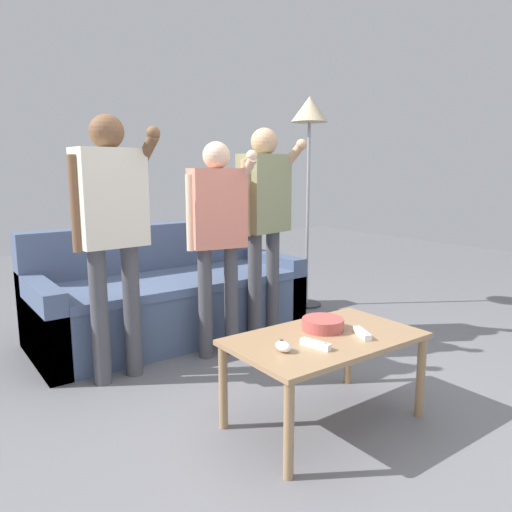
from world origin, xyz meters
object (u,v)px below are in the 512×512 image
Objects in this scene: floor_lamp at (309,127)px; game_remote_wand_near at (362,333)px; game_remote_nunchuk at (283,346)px; couch at (168,297)px; player_center at (218,224)px; player_right at (264,209)px; snack_bowl at (323,324)px; game_remote_wand_far at (316,344)px; coffee_table at (325,347)px; player_left at (111,218)px.

floor_lamp reaches higher than game_remote_wand_near.
floor_lamp is at bearing 45.45° from game_remote_nunchuk.
player_center is at bearing -82.56° from couch.
player_right is (0.53, -0.52, 0.68)m from couch.
snack_bowl is 1.44× the size of game_remote_wand_near.
player_right reaches higher than snack_bowl.
floor_lamp is at bearing -1.21° from couch.
couch is 1.39× the size of player_center.
game_remote_nunchuk is at bearing -98.86° from couch.
couch is 1.93m from floor_lamp.
floor_lamp is 1.18m from player_right.
couch is 1.80m from game_remote_wand_near.
couch is 1.78m from game_remote_wand_far.
game_remote_wand_near is (0.17, -1.79, 0.18)m from couch.
floor_lamp is (1.37, 1.65, 1.23)m from coffee_table.
game_remote_wand_near is (-1.22, -1.76, -1.16)m from floor_lamp.
player_right is at bearing -150.52° from floor_lamp.
player_center is at bearing 94.49° from game_remote_wand_near.
game_remote_wand_far is at bearing -99.53° from player_center.
snack_bowl is 0.11× the size of floor_lamp.
couch is at bearing 95.49° from game_remote_wand_near.
coffee_table is at bearing -129.58° from floor_lamp.
game_remote_nunchuk reaches higher than coffee_table.
snack_bowl is at bearing -129.72° from floor_lamp.
player_right is 1.42m from game_remote_wand_near.
game_remote_nunchuk is (-0.27, -1.72, 0.19)m from couch.
snack_bowl is at bearing 17.96° from game_remote_nunchuk.
player_right is at bearing 11.40° from player_center.
player_center is (0.69, -0.03, -0.08)m from player_left.
player_center is (-0.01, 0.99, 0.42)m from snack_bowl.
player_center is (0.35, 1.11, 0.43)m from game_remote_nunchuk.
player_center is 9.14× the size of game_remote_wand_far.
coffee_table is 1.40m from player_right.
floor_lamp is 1.22× the size of player_right.
player_center is at bearing 80.47° from game_remote_wand_far.
couch is 0.87m from player_center.
player_left is (-0.64, 1.10, 0.59)m from coffee_table.
couch reaches higher than coffee_table.
player_right is at bearing 66.55° from coffee_table.
game_remote_wand_near is at bearing -36.54° from coffee_table.
game_remote_wand_far is at bearing -131.00° from floor_lamp.
snack_bowl is 0.21m from game_remote_wand_near.
coffee_table is at bearing 30.16° from game_remote_wand_far.
game_remote_wand_near is at bearing -4.90° from game_remote_wand_far.
snack_bowl is 0.14× the size of player_right.
snack_bowl is at bearing 38.83° from game_remote_wand_far.
player_center is (0.05, 1.07, 0.51)m from coffee_table.
game_remote_nunchuk is 0.16m from game_remote_wand_far.
snack_bowl is (0.06, 0.08, 0.09)m from coffee_table.
player_left reaches higher than player_right.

